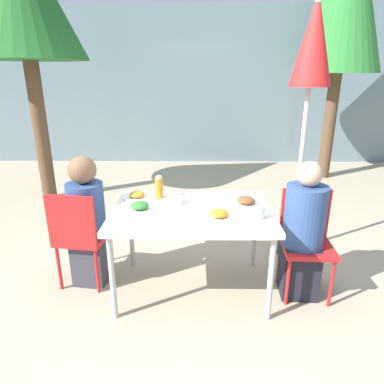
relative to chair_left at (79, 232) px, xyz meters
name	(u,v)px	position (x,y,z in m)	size (l,w,h in m)	color
ground_plane	(192,288)	(0.95, -0.04, -0.51)	(24.00, 24.00, 0.00)	tan
building_facade	(195,87)	(0.95, 4.58, 0.99)	(10.00, 0.20, 3.00)	slate
dining_table	(192,216)	(0.95, -0.04, 0.17)	(1.29, 0.89, 0.74)	silver
chair_left	(79,232)	(0.00, 0.00, 0.00)	(0.45, 0.45, 0.87)	red
person_left	(88,224)	(0.06, 0.07, 0.05)	(0.31, 0.31, 1.15)	#383842
chair_right	(306,234)	(1.90, -0.01, 0.00)	(0.42, 0.42, 0.87)	red
person_right	(303,235)	(1.85, -0.09, 0.03)	(0.32, 0.32, 1.15)	black
closed_umbrella	(312,58)	(2.00, 0.64, 1.38)	(0.37, 0.37, 2.43)	#333333
plate_0	(219,215)	(1.16, -0.22, 0.25)	(0.25, 0.25, 0.07)	white
plate_1	(140,207)	(0.54, -0.06, 0.25)	(0.27, 0.27, 0.07)	white
plate_2	(137,196)	(0.47, 0.20, 0.25)	(0.23, 0.23, 0.07)	white
plate_3	(246,202)	(1.40, 0.07, 0.25)	(0.27, 0.27, 0.07)	white
bottle	(159,188)	(0.66, 0.23, 0.32)	(0.07, 0.07, 0.20)	#B7751E
drinking_cup	(259,213)	(1.46, -0.21, 0.27)	(0.08, 0.08, 0.09)	silver
salad_bowl	(174,200)	(0.80, 0.09, 0.26)	(0.14, 0.14, 0.06)	white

